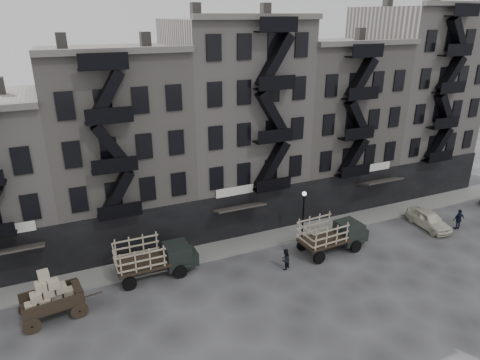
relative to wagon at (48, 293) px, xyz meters
name	(u,v)px	position (x,y,z in m)	size (l,w,h in m)	color
ground	(285,263)	(16.09, -0.45, -1.79)	(140.00, 140.00, 0.00)	#38383A
sidewalk	(263,240)	(16.09, 3.30, -1.72)	(55.00, 2.50, 0.15)	slate
building_midwest	(117,147)	(6.09, 9.38, 5.71)	(10.00, 11.35, 16.20)	gray
building_center	(233,123)	(16.09, 9.37, 6.71)	(10.00, 11.35, 18.20)	gray
building_mideast	(329,123)	(26.09, 9.38, 5.71)	(10.00, 11.35, 16.20)	gray
building_east	(410,100)	(36.09, 9.37, 7.21)	(10.00, 11.35, 19.20)	gray
lamp_post	(303,209)	(19.09, 2.15, 0.99)	(0.36, 0.36, 4.28)	black
wagon	(48,293)	(0.00, 0.00, 0.00)	(3.94, 2.48, 3.14)	black
stake_truck_west	(154,255)	(6.83, 1.95, -0.17)	(5.68, 2.38, 2.84)	black
stake_truck_east	(332,232)	(20.25, -0.30, -0.17)	(5.80, 2.68, 2.85)	black
car_east	(429,219)	(30.30, -0.42, -1.05)	(1.76, 4.38, 1.49)	silver
pedestrian_mid	(285,259)	(15.65, -1.11, -0.98)	(0.79, 0.62, 1.63)	black
policeman	(459,219)	(32.37, -1.69, -0.87)	(1.08, 0.45, 1.84)	black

